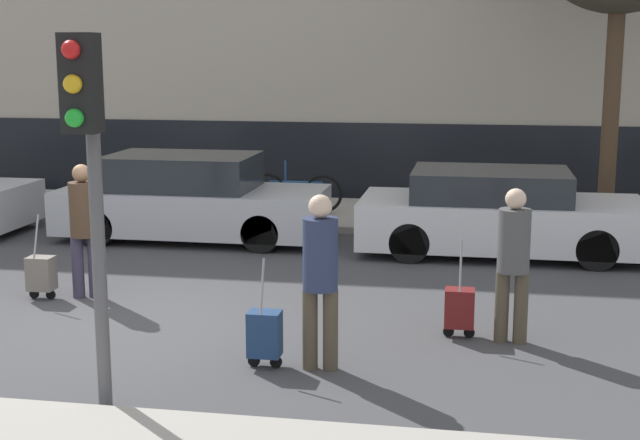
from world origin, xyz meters
TOP-DOWN VIEW (x-y plane):
  - ground_plane at (0.00, 0.00)m, footprint 80.00×80.00m
  - sidewalk_far at (0.00, 7.00)m, footprint 28.00×3.00m
  - parked_car_1 at (-0.62, 4.71)m, footprint 4.34×1.82m
  - parked_car_2 at (4.38, 4.47)m, footprint 4.28×1.88m
  - pedestrian_left at (-0.79, 1.03)m, footprint 0.34×0.34m
  - trolley_left at (-1.31, 0.85)m, footprint 0.34×0.29m
  - pedestrian_center at (2.58, -1.00)m, footprint 0.35×0.34m
  - trolley_center at (2.03, -1.05)m, footprint 0.34×0.29m
  - pedestrian_right at (4.44, 0.17)m, footprint 0.35×0.34m
  - trolley_right at (3.89, 0.24)m, footprint 0.34×0.29m
  - traffic_light at (0.88, -2.37)m, footprint 0.28×0.47m
  - parked_bicycle at (0.72, 6.78)m, footprint 1.77×0.06m

SIDE VIEW (x-z plane):
  - ground_plane at x=0.00m, z-range 0.00..0.00m
  - sidewalk_far at x=0.00m, z-range 0.00..0.12m
  - trolley_right at x=3.89m, z-range -0.21..0.87m
  - trolley_left at x=-1.31m, z-range -0.21..0.87m
  - trolley_center at x=2.03m, z-range -0.21..0.90m
  - parked_bicycle at x=0.72m, z-range 0.01..0.97m
  - parked_car_2 at x=4.38m, z-range -0.03..1.27m
  - parked_car_1 at x=-0.62m, z-range -0.04..1.36m
  - pedestrian_right at x=4.44m, z-range 0.11..1.78m
  - pedestrian_left at x=-0.79m, z-range 0.12..1.82m
  - pedestrian_center at x=2.58m, z-range 0.12..1.86m
  - traffic_light at x=0.88m, z-range 0.70..3.93m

